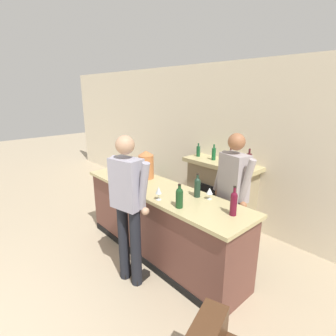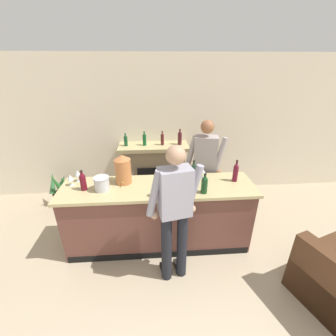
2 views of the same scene
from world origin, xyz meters
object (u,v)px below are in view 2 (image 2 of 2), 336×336
(wine_glass_near_bucket, at_px, (154,188))
(wine_bottle_riesling_slim, at_px, (193,171))
(wine_bottle_burgundy_dark, at_px, (83,181))
(wine_glass_back_row, at_px, (70,178))
(person_bartender, at_px, (204,168))
(ice_bucket_steel, at_px, (102,184))
(fireplace_stone, at_px, (154,170))
(wine_glass_front_left, at_px, (77,173))
(potted_plant_corner, at_px, (61,191))
(wine_bottle_port_short, at_px, (204,184))
(wine_glass_by_dispenser, at_px, (203,171))
(wine_bottle_merlot_tall, at_px, (236,172))
(wine_glass_mid_counter, at_px, (180,187))
(copper_dispenser, at_px, (123,169))
(person_customer, at_px, (175,212))

(wine_glass_near_bucket, bearing_deg, wine_bottle_riesling_slim, 35.51)
(wine_bottle_burgundy_dark, distance_m, wine_glass_back_row, 0.25)
(person_bartender, height_order, ice_bucket_steel, person_bartender)
(fireplace_stone, relative_size, person_bartender, 0.80)
(ice_bucket_steel, relative_size, wine_bottle_burgundy_dark, 0.73)
(wine_glass_front_left, distance_m, wine_glass_back_row, 0.13)
(wine_glass_front_left, bearing_deg, ice_bucket_steel, -35.11)
(wine_glass_back_row, bearing_deg, fireplace_stone, 48.08)
(potted_plant_corner, height_order, wine_bottle_port_short, wine_bottle_port_short)
(wine_glass_front_left, distance_m, wine_glass_near_bucket, 1.18)
(person_bartender, height_order, wine_glass_by_dispenser, person_bartender)
(potted_plant_corner, bearing_deg, wine_glass_near_bucket, -38.96)
(ice_bucket_steel, xyz_separation_m, wine_bottle_merlot_tall, (1.87, 0.12, 0.05))
(fireplace_stone, height_order, wine_glass_mid_counter, fireplace_stone)
(fireplace_stone, xyz_separation_m, wine_glass_front_left, (-1.10, -1.18, 0.56))
(wine_glass_by_dispenser, bearing_deg, wine_glass_near_bucket, -147.55)
(wine_bottle_burgundy_dark, height_order, wine_glass_near_bucket, wine_bottle_burgundy_dark)
(fireplace_stone, bearing_deg, wine_bottle_port_short, -68.62)
(copper_dispenser, height_order, wine_bottle_port_short, copper_dispenser)
(wine_bottle_merlot_tall, height_order, wine_bottle_burgundy_dark, wine_bottle_merlot_tall)
(wine_bottle_burgundy_dark, bearing_deg, wine_glass_near_bucket, -13.81)
(wine_bottle_merlot_tall, relative_size, wine_glass_by_dispenser, 2.20)
(wine_glass_front_left, bearing_deg, wine_bottle_burgundy_dark, -60.40)
(fireplace_stone, distance_m, person_bartender, 1.26)
(wine_bottle_riesling_slim, distance_m, wine_glass_near_bucket, 0.72)
(wine_bottle_burgundy_dark, relative_size, wine_glass_back_row, 1.70)
(copper_dispenser, bearing_deg, wine_bottle_burgundy_dark, -162.27)
(person_customer, distance_m, copper_dispenser, 1.03)
(wine_bottle_riesling_slim, bearing_deg, wine_glass_mid_counter, -120.50)
(fireplace_stone, distance_m, copper_dispenser, 1.49)
(potted_plant_corner, bearing_deg, wine_bottle_riesling_slim, -23.59)
(potted_plant_corner, relative_size, wine_bottle_riesling_slim, 2.46)
(wine_bottle_riesling_slim, bearing_deg, wine_glass_front_left, 177.81)
(potted_plant_corner, bearing_deg, wine_glass_mid_counter, -34.26)
(copper_dispenser, relative_size, wine_bottle_burgundy_dark, 1.49)
(person_bartender, bearing_deg, wine_glass_by_dispenser, -107.28)
(wine_bottle_merlot_tall, distance_m, wine_glass_back_row, 2.33)
(person_customer, relative_size, copper_dispenser, 4.32)
(wine_bottle_merlot_tall, xyz_separation_m, wine_bottle_riesling_slim, (-0.59, 0.09, -0.01))
(wine_bottle_riesling_slim, bearing_deg, wine_bottle_port_short, -78.78)
(person_customer, bearing_deg, fireplace_stone, 95.91)
(wine_bottle_merlot_tall, relative_size, wine_glass_front_left, 1.78)
(wine_bottle_riesling_slim, height_order, wine_glass_near_bucket, wine_bottle_riesling_slim)
(wine_bottle_riesling_slim, distance_m, wine_bottle_port_short, 0.39)
(fireplace_stone, distance_m, wine_glass_near_bucket, 1.76)
(wine_glass_by_dispenser, bearing_deg, fireplace_stone, 120.87)
(fireplace_stone, height_order, wine_glass_by_dispenser, fireplace_stone)
(wine_glass_back_row, bearing_deg, wine_glass_near_bucket, -17.65)
(wine_bottle_riesling_slim, xyz_separation_m, wine_glass_near_bucket, (-0.59, -0.42, -0.02))
(wine_bottle_port_short, relative_size, wine_glass_mid_counter, 1.66)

